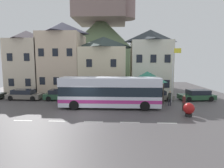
% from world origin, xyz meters
% --- Properties ---
extents(ground_plane, '(40.00, 60.00, 0.07)m').
position_xyz_m(ground_plane, '(0.00, -0.00, -0.03)').
color(ground_plane, '#504C4D').
extents(townhouse_00, '(5.05, 5.16, 9.81)m').
position_xyz_m(townhouse_00, '(-11.10, 11.55, 4.91)').
color(townhouse_00, beige).
rests_on(townhouse_00, ground_plane).
extents(townhouse_01, '(6.15, 6.98, 11.20)m').
position_xyz_m(townhouse_01, '(-5.65, 12.46, 5.60)').
color(townhouse_01, beige).
rests_on(townhouse_01, ground_plane).
extents(townhouse_02, '(6.85, 6.62, 8.90)m').
position_xyz_m(townhouse_02, '(0.90, 12.28, 4.45)').
color(townhouse_02, beige).
rests_on(townhouse_02, ground_plane).
extents(townhouse_03, '(5.80, 6.33, 9.87)m').
position_xyz_m(townhouse_03, '(8.15, 12.13, 4.94)').
color(townhouse_03, silver).
rests_on(townhouse_03, ground_plane).
extents(hilltop_castle, '(33.31, 33.31, 23.46)m').
position_xyz_m(hilltop_castle, '(-1.48, 30.27, 8.72)').
color(hilltop_castle, '#556947').
rests_on(hilltop_castle, ground_plane).
extents(transit_bus, '(10.70, 2.83, 3.30)m').
position_xyz_m(transit_bus, '(2.54, 2.70, 1.66)').
color(transit_bus, white).
rests_on(transit_bus, ground_plane).
extents(bus_shelter, '(3.60, 3.60, 3.77)m').
position_xyz_m(bus_shelter, '(7.01, 6.24, 3.06)').
color(bus_shelter, '#473D33').
rests_on(bus_shelter, ground_plane).
extents(parked_car_00, '(4.37, 2.09, 1.37)m').
position_xyz_m(parked_car_00, '(-4.16, 6.43, 0.67)').
color(parked_car_00, '#2B553A').
rests_on(parked_car_00, ground_plane).
extents(parked_car_01, '(4.60, 2.09, 1.33)m').
position_xyz_m(parked_car_01, '(-9.02, 6.44, 0.65)').
color(parked_car_01, slate).
rests_on(parked_car_01, ground_plane).
extents(parked_car_02, '(3.98, 2.16, 1.25)m').
position_xyz_m(parked_car_02, '(8.40, 7.02, 0.62)').
color(parked_car_02, slate).
rests_on(parked_car_02, ground_plane).
extents(parked_car_03, '(4.62, 2.48, 1.37)m').
position_xyz_m(parked_car_03, '(13.57, 7.21, 0.67)').
color(parked_car_03, '#2A5436').
rests_on(parked_car_03, ground_plane).
extents(pedestrian_00, '(0.34, 0.34, 1.70)m').
position_xyz_m(pedestrian_00, '(9.24, 3.89, 1.01)').
color(pedestrian_00, '#2D2D38').
rests_on(pedestrian_00, ground_plane).
extents(pedestrian_01, '(0.33, 0.32, 1.62)m').
position_xyz_m(pedestrian_01, '(10.12, 1.81, 0.87)').
color(pedestrian_01, '#38332D').
rests_on(pedestrian_01, ground_plane).
extents(pedestrian_02, '(0.36, 0.32, 1.46)m').
position_xyz_m(pedestrian_02, '(6.79, 4.39, 0.77)').
color(pedestrian_02, '#38332D').
rests_on(pedestrian_02, ground_plane).
extents(public_bench, '(1.45, 0.48, 0.87)m').
position_xyz_m(public_bench, '(6.25, 7.82, 0.47)').
color(public_bench, brown).
rests_on(public_bench, ground_plane).
extents(flagpole, '(0.95, 0.10, 6.64)m').
position_xyz_m(flagpole, '(10.06, 5.78, 3.87)').
color(flagpole, silver).
rests_on(flagpole, ground_plane).
extents(harbour_buoy, '(1.00, 1.00, 1.25)m').
position_xyz_m(harbour_buoy, '(9.88, -0.24, 0.70)').
color(harbour_buoy, black).
rests_on(harbour_buoy, ground_plane).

